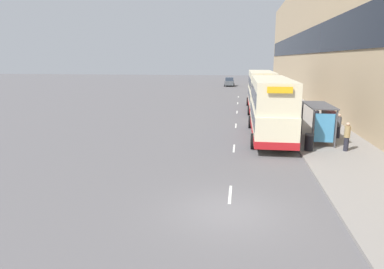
{
  "coord_description": "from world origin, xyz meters",
  "views": [
    {
      "loc": [
        0.3,
        -12.03,
        5.65
      ],
      "look_at": [
        -3.9,
        17.68,
        -1.01
      ],
      "focal_mm": 32.0,
      "sensor_mm": 36.0,
      "label": 1
    }
  ],
  "objects_px": {
    "bus_shelter": "(322,116)",
    "pedestrian_4": "(339,126)",
    "pedestrian_at_shelter": "(329,127)",
    "pedestrian_3": "(324,120)",
    "double_decker_bus_near": "(271,107)",
    "car_0": "(229,82)",
    "pedestrian_2": "(347,136)",
    "double_decker_bus_ahead": "(261,90)",
    "pedestrian_1": "(316,119)",
    "litter_bin": "(309,142)"
  },
  "relations": [
    {
      "from": "car_0",
      "to": "bus_shelter",
      "type": "bearing_deg",
      "value": 99.01
    },
    {
      "from": "bus_shelter",
      "to": "double_decker_bus_ahead",
      "type": "bearing_deg",
      "value": 102.19
    },
    {
      "from": "double_decker_bus_ahead",
      "to": "litter_bin",
      "type": "relative_size",
      "value": 10.86
    },
    {
      "from": "double_decker_bus_near",
      "to": "pedestrian_3",
      "type": "height_order",
      "value": "double_decker_bus_near"
    },
    {
      "from": "double_decker_bus_near",
      "to": "litter_bin",
      "type": "xyz_separation_m",
      "value": [
        2.08,
        -3.76,
        -1.62
      ]
    },
    {
      "from": "double_decker_bus_ahead",
      "to": "pedestrian_4",
      "type": "xyz_separation_m",
      "value": [
        4.71,
        -13.78,
        -1.25
      ]
    },
    {
      "from": "double_decker_bus_near",
      "to": "pedestrian_3",
      "type": "relative_size",
      "value": 5.88
    },
    {
      "from": "car_0",
      "to": "pedestrian_3",
      "type": "height_order",
      "value": "pedestrian_3"
    },
    {
      "from": "double_decker_bus_ahead",
      "to": "pedestrian_4",
      "type": "bearing_deg",
      "value": -71.11
    },
    {
      "from": "pedestrian_3",
      "to": "pedestrian_4",
      "type": "bearing_deg",
      "value": -77.27
    },
    {
      "from": "double_decker_bus_near",
      "to": "pedestrian_4",
      "type": "height_order",
      "value": "double_decker_bus_near"
    },
    {
      "from": "bus_shelter",
      "to": "double_decker_bus_near",
      "type": "relative_size",
      "value": 0.4
    },
    {
      "from": "pedestrian_2",
      "to": "double_decker_bus_near",
      "type": "bearing_deg",
      "value": 140.81
    },
    {
      "from": "double_decker_bus_ahead",
      "to": "bus_shelter",
      "type": "bearing_deg",
      "value": -77.81
    },
    {
      "from": "bus_shelter",
      "to": "pedestrian_3",
      "type": "distance_m",
      "value": 3.69
    },
    {
      "from": "pedestrian_1",
      "to": "pedestrian_2",
      "type": "distance_m",
      "value": 6.36
    },
    {
      "from": "car_0",
      "to": "pedestrian_4",
      "type": "xyz_separation_m",
      "value": [
        9.3,
        -48.18,
        0.14
      ]
    },
    {
      "from": "pedestrian_3",
      "to": "car_0",
      "type": "bearing_deg",
      "value": 100.84
    },
    {
      "from": "pedestrian_1",
      "to": "pedestrian_2",
      "type": "bearing_deg",
      "value": -85.64
    },
    {
      "from": "double_decker_bus_near",
      "to": "pedestrian_2",
      "type": "bearing_deg",
      "value": -39.19
    },
    {
      "from": "pedestrian_at_shelter",
      "to": "car_0",
      "type": "bearing_deg",
      "value": 99.95
    },
    {
      "from": "double_decker_bus_ahead",
      "to": "pedestrian_2",
      "type": "bearing_deg",
      "value": -76.2
    },
    {
      "from": "pedestrian_1",
      "to": "pedestrian_at_shelter",
      "type": "bearing_deg",
      "value": -87.14
    },
    {
      "from": "car_0",
      "to": "litter_bin",
      "type": "height_order",
      "value": "car_0"
    },
    {
      "from": "bus_shelter",
      "to": "double_decker_bus_ahead",
      "type": "relative_size",
      "value": 0.37
    },
    {
      "from": "double_decker_bus_ahead",
      "to": "pedestrian_4",
      "type": "relative_size",
      "value": 6.53
    },
    {
      "from": "pedestrian_at_shelter",
      "to": "pedestrian_4",
      "type": "xyz_separation_m",
      "value": [
        0.78,
        0.42,
        -0.0
      ]
    },
    {
      "from": "pedestrian_at_shelter",
      "to": "pedestrian_3",
      "type": "height_order",
      "value": "pedestrian_3"
    },
    {
      "from": "double_decker_bus_near",
      "to": "car_0",
      "type": "height_order",
      "value": "double_decker_bus_near"
    },
    {
      "from": "pedestrian_2",
      "to": "litter_bin",
      "type": "xyz_separation_m",
      "value": [
        -2.24,
        -0.25,
        -0.38
      ]
    },
    {
      "from": "double_decker_bus_ahead",
      "to": "pedestrian_at_shelter",
      "type": "distance_m",
      "value": 14.79
    },
    {
      "from": "pedestrian_2",
      "to": "pedestrian_3",
      "type": "distance_m",
      "value": 5.78
    },
    {
      "from": "double_decker_bus_ahead",
      "to": "pedestrian_at_shelter",
      "type": "xyz_separation_m",
      "value": [
        3.94,
        -14.2,
        -1.25
      ]
    },
    {
      "from": "pedestrian_1",
      "to": "pedestrian_4",
      "type": "xyz_separation_m",
      "value": [
        0.94,
        -2.76,
        0.0
      ]
    },
    {
      "from": "litter_bin",
      "to": "pedestrian_1",
      "type": "bearing_deg",
      "value": 75.11
    },
    {
      "from": "car_0",
      "to": "pedestrian_4",
      "type": "height_order",
      "value": "pedestrian_4"
    },
    {
      "from": "bus_shelter",
      "to": "car_0",
      "type": "distance_m",
      "value": 50.07
    },
    {
      "from": "bus_shelter",
      "to": "pedestrian_4",
      "type": "bearing_deg",
      "value": 40.66
    },
    {
      "from": "car_0",
      "to": "pedestrian_2",
      "type": "relative_size",
      "value": 2.38
    },
    {
      "from": "pedestrian_1",
      "to": "bus_shelter",
      "type": "bearing_deg",
      "value": -97.5
    },
    {
      "from": "pedestrian_3",
      "to": "double_decker_bus_near",
      "type": "bearing_deg",
      "value": -151.97
    },
    {
      "from": "pedestrian_4",
      "to": "litter_bin",
      "type": "bearing_deg",
      "value": -125.1
    },
    {
      "from": "pedestrian_at_shelter",
      "to": "pedestrian_3",
      "type": "xyz_separation_m",
      "value": [
        0.28,
        2.63,
        0.03
      ]
    },
    {
      "from": "pedestrian_3",
      "to": "pedestrian_1",
      "type": "bearing_deg",
      "value": 128.23
    },
    {
      "from": "car_0",
      "to": "pedestrian_2",
      "type": "height_order",
      "value": "pedestrian_2"
    },
    {
      "from": "double_decker_bus_near",
      "to": "litter_bin",
      "type": "height_order",
      "value": "double_decker_bus_near"
    },
    {
      "from": "car_0",
      "to": "pedestrian_2",
      "type": "bearing_deg",
      "value": 99.7
    },
    {
      "from": "double_decker_bus_near",
      "to": "pedestrian_2",
      "type": "xyz_separation_m",
      "value": [
        4.31,
        -3.51,
        -1.24
      ]
    },
    {
      "from": "double_decker_bus_ahead",
      "to": "car_0",
      "type": "distance_m",
      "value": 34.74
    },
    {
      "from": "car_0",
      "to": "double_decker_bus_ahead",
      "type": "bearing_deg",
      "value": 97.6
    }
  ]
}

